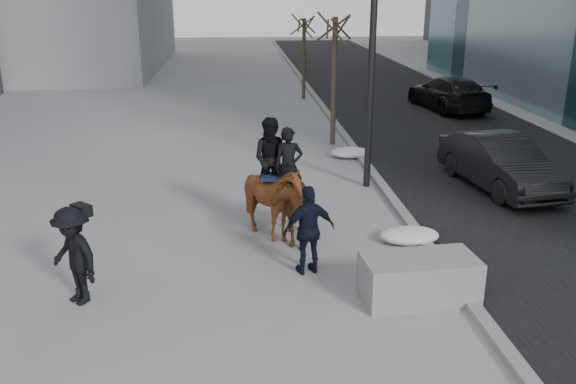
{
  "coord_description": "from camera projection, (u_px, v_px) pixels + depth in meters",
  "views": [
    {
      "loc": [
        -0.95,
        -9.87,
        5.24
      ],
      "look_at": [
        0.0,
        1.2,
        1.5
      ],
      "focal_mm": 38.0,
      "sensor_mm": 36.0,
      "label": 1
    }
  ],
  "objects": [
    {
      "name": "ground",
      "position": [
        294.0,
        291.0,
        11.07
      ],
      "size": [
        120.0,
        120.0,
        0.0
      ],
      "primitive_type": "plane",
      "color": "gray",
      "rests_on": "ground"
    },
    {
      "name": "road",
      "position": [
        467.0,
        147.0,
        21.08
      ],
      "size": [
        8.0,
        90.0,
        0.01
      ],
      "primitive_type": "cube",
      "color": "black",
      "rests_on": "ground"
    },
    {
      "name": "curb",
      "position": [
        354.0,
        148.0,
        20.74
      ],
      "size": [
        0.25,
        90.0,
        0.12
      ],
      "primitive_type": "cube",
      "color": "gray",
      "rests_on": "ground"
    },
    {
      "name": "planter",
      "position": [
        419.0,
        278.0,
        10.67
      ],
      "size": [
        2.06,
        1.14,
        0.79
      ],
      "primitive_type": "cube",
      "rotation": [
        0.0,
        0.0,
        0.08
      ],
      "color": "gray",
      "rests_on": "ground"
    },
    {
      "name": "car_near",
      "position": [
        500.0,
        163.0,
        16.53
      ],
      "size": [
        2.14,
        4.57,
        1.45
      ],
      "primitive_type": "imported",
      "rotation": [
        0.0,
        0.0,
        0.14
      ],
      "color": "black",
      "rests_on": "ground"
    },
    {
      "name": "car_far",
      "position": [
        448.0,
        93.0,
        27.29
      ],
      "size": [
        2.77,
        5.37,
        1.49
      ],
      "primitive_type": "imported",
      "rotation": [
        0.0,
        0.0,
        3.28
      ],
      "color": "black",
      "rests_on": "ground"
    },
    {
      "name": "tree_near",
      "position": [
        334.0,
        75.0,
        20.71
      ],
      "size": [
        1.2,
        1.2,
        4.8
      ],
      "primitive_type": null,
      "color": "#3B2F22",
      "rests_on": "ground"
    },
    {
      "name": "tree_far",
      "position": [
        304.0,
        55.0,
        29.57
      ],
      "size": [
        1.2,
        1.2,
        4.28
      ],
      "primitive_type": null,
      "color": "#372E21",
      "rests_on": "ground"
    },
    {
      "name": "mounted_left",
      "position": [
        289.0,
        200.0,
        13.07
      ],
      "size": [
        0.9,
        1.92,
        2.46
      ],
      "color": "#4E2B0F",
      "rests_on": "ground"
    },
    {
      "name": "mounted_right",
      "position": [
        273.0,
        192.0,
        13.11
      ],
      "size": [
        1.63,
        1.78,
        2.66
      ],
      "color": "#45200D",
      "rests_on": "ground"
    },
    {
      "name": "feeder",
      "position": [
        309.0,
        230.0,
        11.53
      ],
      "size": [
        1.1,
        0.98,
        1.75
      ],
      "color": "black",
      "rests_on": "ground"
    },
    {
      "name": "camera_crew",
      "position": [
        74.0,
        256.0,
        10.41
      ],
      "size": [
        1.27,
        1.25,
        1.75
      ],
      "color": "black",
      "rests_on": "ground"
    },
    {
      "name": "snow_piles",
      "position": [
        374.0,
        185.0,
        16.44
      ],
      "size": [
        1.3,
        7.8,
        0.33
      ],
      "color": "silver",
      "rests_on": "ground"
    }
  ]
}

